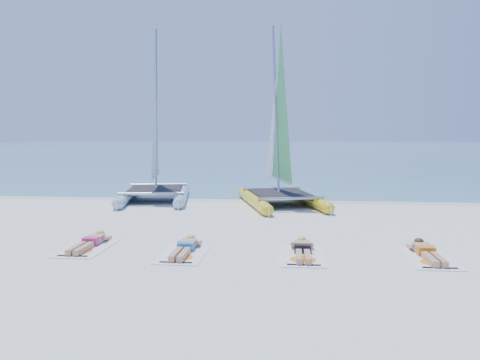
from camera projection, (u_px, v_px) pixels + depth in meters
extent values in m
plane|color=white|center=(214.00, 226.00, 13.69)|extent=(140.00, 140.00, 0.00)
cube|color=#7ACBC7|center=(274.00, 149.00, 76.04)|extent=(140.00, 115.00, 0.01)
cube|color=silver|center=(235.00, 199.00, 19.13)|extent=(140.00, 1.40, 0.01)
cylinder|color=#A0B9D3|center=(129.00, 195.00, 18.89)|extent=(1.25, 4.81, 0.42)
cone|color=#A0B9D3|center=(138.00, 187.00, 21.51)|extent=(0.50, 0.68, 0.40)
cylinder|color=#A0B9D3|center=(182.00, 195.00, 19.04)|extent=(1.25, 4.81, 0.42)
cone|color=#A0B9D3|center=(185.00, 187.00, 21.67)|extent=(0.50, 0.68, 0.40)
cube|color=black|center=(155.00, 189.00, 18.94)|extent=(2.49, 2.96, 0.03)
cylinder|color=#B1B4B8|center=(156.00, 108.00, 19.45)|extent=(0.32, 1.26, 6.63)
cylinder|color=yellow|center=(253.00, 200.00, 17.55)|extent=(1.66, 4.64, 0.42)
cone|color=yellow|center=(241.00, 191.00, 20.09)|extent=(0.54, 0.69, 0.39)
cylinder|color=yellow|center=(307.00, 199.00, 17.91)|extent=(1.66, 4.64, 0.42)
cone|color=yellow|center=(289.00, 190.00, 20.45)|extent=(0.54, 0.69, 0.39)
cube|color=black|center=(281.00, 193.00, 17.70)|extent=(2.64, 3.03, 0.03)
cylinder|color=#B1B4B8|center=(276.00, 108.00, 18.20)|extent=(0.43, 1.22, 6.48)
cube|color=white|center=(87.00, 248.00, 11.10)|extent=(1.00, 1.85, 0.02)
cube|color=tan|center=(94.00, 239.00, 11.51)|extent=(0.36, 0.55, 0.17)
cube|color=#C92F70|center=(91.00, 241.00, 11.31)|extent=(0.37, 0.22, 0.17)
cube|color=tan|center=(80.00, 249.00, 10.72)|extent=(0.31, 0.85, 0.13)
sphere|color=tan|center=(100.00, 235.00, 11.87)|extent=(0.21, 0.21, 0.21)
ellipsoid|color=#D8C365|center=(100.00, 233.00, 11.88)|extent=(0.22, 0.24, 0.15)
cube|color=white|center=(184.00, 254.00, 10.59)|extent=(1.00, 1.85, 0.02)
cube|color=tan|center=(187.00, 244.00, 11.00)|extent=(0.36, 0.55, 0.17)
cube|color=#2481C5|center=(186.00, 246.00, 10.80)|extent=(0.37, 0.22, 0.17)
cube|color=tan|center=(180.00, 255.00, 10.21)|extent=(0.31, 0.85, 0.13)
sphere|color=tan|center=(191.00, 239.00, 11.36)|extent=(0.21, 0.21, 0.21)
ellipsoid|color=#D8C365|center=(191.00, 237.00, 11.37)|extent=(0.22, 0.24, 0.15)
cube|color=white|center=(303.00, 256.00, 10.41)|extent=(1.00, 1.85, 0.02)
cube|color=tan|center=(302.00, 246.00, 10.82)|extent=(0.36, 0.55, 0.17)
cube|color=black|center=(302.00, 248.00, 10.62)|extent=(0.37, 0.22, 0.17)
cube|color=tan|center=(303.00, 257.00, 10.03)|extent=(0.31, 0.85, 0.13)
sphere|color=tan|center=(302.00, 241.00, 11.18)|extent=(0.21, 0.21, 0.21)
ellipsoid|color=#D8C365|center=(302.00, 239.00, 11.19)|extent=(0.22, 0.24, 0.15)
cube|color=white|center=(429.00, 258.00, 10.19)|extent=(1.00, 1.85, 0.02)
cube|color=tan|center=(424.00, 249.00, 10.60)|extent=(0.36, 0.55, 0.17)
cube|color=orange|center=(426.00, 251.00, 10.41)|extent=(0.37, 0.22, 0.17)
cube|color=tan|center=(434.00, 260.00, 9.82)|extent=(0.31, 0.85, 0.13)
sphere|color=tan|center=(419.00, 243.00, 10.97)|extent=(0.21, 0.21, 0.21)
ellipsoid|color=#382014|center=(419.00, 241.00, 10.97)|extent=(0.22, 0.24, 0.15)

